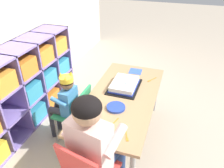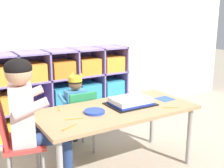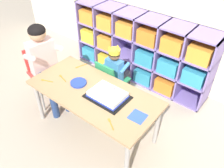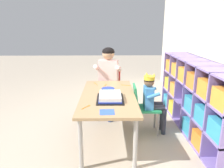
{
  "view_description": "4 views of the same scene",
  "coord_description": "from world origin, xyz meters",
  "views": [
    {
      "loc": [
        -1.76,
        -0.47,
        1.83
      ],
      "look_at": [
        0.07,
        0.13,
        0.66
      ],
      "focal_mm": 35.02,
      "sensor_mm": 36.0,
      "label": 1
    },
    {
      "loc": [
        -1.26,
        -2.01,
        1.4
      ],
      "look_at": [
        0.02,
        0.11,
        0.78
      ],
      "focal_mm": 46.08,
      "sensor_mm": 36.0,
      "label": 2
    },
    {
      "loc": [
        1.3,
        -1.32,
        2.16
      ],
      "look_at": [
        0.15,
        0.13,
        0.68
      ],
      "focal_mm": 37.82,
      "sensor_mm": 36.0,
      "label": 3
    },
    {
      "loc": [
        2.51,
        0.01,
        1.41
      ],
      "look_at": [
        0.15,
        0.05,
        0.76
      ],
      "focal_mm": 34.15,
      "sensor_mm": 36.0,
      "label": 4
    }
  ],
  "objects": [
    {
      "name": "fork_by_napkin",
      "position": [
        -0.52,
        -0.18,
        0.59
      ],
      "size": [
        0.14,
        0.07,
        0.0
      ],
      "rotation": [
        0.0,
        0.0,
        0.39
      ],
      "color": "orange",
      "rests_on": "activity_table"
    },
    {
      "name": "fork_near_child_seat",
      "position": [
        -0.42,
        -0.04,
        0.59
      ],
      "size": [
        0.14,
        0.05,
        0.0
      ],
      "rotation": [
        0.0,
        0.0,
        6.01
      ],
      "color": "orange",
      "rests_on": "activity_table"
    },
    {
      "name": "adult_helper_seated",
      "position": [
        -0.74,
        -0.01,
        0.68
      ],
      "size": [
        0.46,
        0.45,
        1.09
      ],
      "rotation": [
        0.0,
        0.0,
        1.36
      ],
      "color": "beige",
      "rests_on": "ground"
    },
    {
      "name": "classroom_back_wall",
      "position": [
        0.0,
        1.44,
        1.33
      ],
      "size": [
        5.91,
        0.1,
        2.67
      ],
      "primitive_type": "cube",
      "color": "beige",
      "rests_on": "ground"
    },
    {
      "name": "classroom_chair_adult_side",
      "position": [
        -0.85,
        0.02,
        0.48
      ],
      "size": [
        0.38,
        0.42,
        0.76
      ],
      "rotation": [
        0.0,
        0.0,
        1.36
      ],
      "color": "red",
      "rests_on": "ground"
    },
    {
      "name": "fork_scattered_mid_table",
      "position": [
        0.41,
        -0.23,
        0.59
      ],
      "size": [
        0.13,
        0.09,
        0.0
      ],
      "rotation": [
        0.0,
        0.0,
        5.71
      ],
      "color": "orange",
      "rests_on": "activity_table"
    },
    {
      "name": "activity_table",
      "position": [
        0.0,
        0.0,
        0.53
      ],
      "size": [
        1.39,
        0.66,
        0.59
      ],
      "color": "#A37F56",
      "rests_on": "ground"
    },
    {
      "name": "birthday_cake_on_tray",
      "position": [
        0.17,
        0.02,
        0.61
      ],
      "size": [
        0.42,
        0.31,
        0.1
      ],
      "color": "black",
      "rests_on": "activity_table"
    },
    {
      "name": "paper_plate_stack",
      "position": [
        -0.21,
        0.0,
        0.6
      ],
      "size": [
        0.17,
        0.17,
        0.02
      ],
      "primitive_type": "cylinder",
      "color": "#233DA3",
      "rests_on": "activity_table"
    },
    {
      "name": "classroom_chair_blue",
      "position": [
        -0.14,
        0.46,
        0.38
      ],
      "size": [
        0.31,
        0.36,
        0.66
      ],
      "rotation": [
        0.0,
        0.0,
        3.12
      ],
      "color": "#238451",
      "rests_on": "ground"
    },
    {
      "name": "fork_near_cake_tray",
      "position": [
        -0.43,
        0.25,
        0.59
      ],
      "size": [
        0.06,
        0.14,
        0.0
      ],
      "rotation": [
        0.0,
        0.0,
        1.25
      ],
      "color": "orange",
      "rests_on": "activity_table"
    },
    {
      "name": "child_with_crown",
      "position": [
        -0.14,
        0.58,
        0.51
      ],
      "size": [
        0.3,
        0.31,
        0.82
      ],
      "rotation": [
        0.0,
        0.0,
        3.12
      ],
      "color": "#3D7FBC",
      "rests_on": "ground"
    },
    {
      "name": "storage_cubby_shelf",
      "position": [
        -0.23,
        1.19,
        0.48
      ],
      "size": [
        2.08,
        0.37,
        0.97
      ],
      "color": "#7F6BB2",
      "rests_on": "ground"
    },
    {
      "name": "paper_napkin_square",
      "position": [
        0.55,
        -0.01,
        0.59
      ],
      "size": [
        0.15,
        0.15,
        0.0
      ],
      "primitive_type": "cube",
      "rotation": [
        0.0,
        0.0,
        0.05
      ],
      "color": "#3356B7",
      "rests_on": "activity_table"
    }
  ]
}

